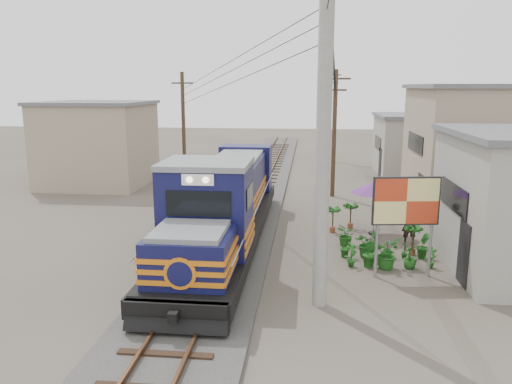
# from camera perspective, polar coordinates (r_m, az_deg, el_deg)

# --- Properties ---
(ground) EXTENTS (120.00, 120.00, 0.00)m
(ground) POSITION_cam_1_polar(r_m,az_deg,el_deg) (15.46, -6.20, -11.30)
(ground) COLOR #473F35
(ground) RESTS_ON ground
(ballast) EXTENTS (3.60, 70.00, 0.16)m
(ballast) POSITION_cam_1_polar(r_m,az_deg,el_deg) (24.80, -1.35, -2.05)
(ballast) COLOR #595651
(ballast) RESTS_ON ground
(track) EXTENTS (1.15, 70.00, 0.12)m
(track) POSITION_cam_1_polar(r_m,az_deg,el_deg) (24.76, -1.35, -1.65)
(track) COLOR #51331E
(track) RESTS_ON ground
(locomotive) EXTENTS (2.75, 14.94, 3.70)m
(locomotive) POSITION_cam_1_polar(r_m,az_deg,el_deg) (19.09, -3.51, -1.53)
(locomotive) COLOR black
(locomotive) RESTS_ON ground
(utility_pole_main) EXTENTS (0.40, 0.40, 10.00)m
(utility_pole_main) POSITION_cam_1_polar(r_m,az_deg,el_deg) (13.41, 7.74, 7.21)
(utility_pole_main) COLOR #9E9B93
(utility_pole_main) RESTS_ON ground
(wooden_pole_mid) EXTENTS (1.60, 0.24, 7.00)m
(wooden_pole_mid) POSITION_cam_1_polar(r_m,az_deg,el_deg) (28.00, 8.93, 6.89)
(wooden_pole_mid) COLOR #4C3826
(wooden_pole_mid) RESTS_ON ground
(wooden_pole_far) EXTENTS (1.60, 0.24, 7.50)m
(wooden_pole_far) POSITION_cam_1_polar(r_m,az_deg,el_deg) (41.95, 8.45, 8.90)
(wooden_pole_far) COLOR #4C3826
(wooden_pole_far) RESTS_ON ground
(wooden_pole_left) EXTENTS (1.60, 0.24, 7.00)m
(wooden_pole_left) POSITION_cam_1_polar(r_m,az_deg,el_deg) (32.96, -8.29, 7.66)
(wooden_pole_left) COLOR #4C3826
(wooden_pole_left) RESTS_ON ground
(power_lines) EXTENTS (9.65, 19.00, 3.30)m
(power_lines) POSITION_cam_1_polar(r_m,az_deg,el_deg) (22.64, -2.32, 15.70)
(power_lines) COLOR black
(power_lines) RESTS_ON ground
(shophouse_mid) EXTENTS (8.40, 7.35, 6.20)m
(shophouse_mid) POSITION_cam_1_polar(r_m,az_deg,el_deg) (27.67, 25.92, 4.59)
(shophouse_mid) COLOR gray
(shophouse_mid) RESTS_ON ground
(shophouse_back) EXTENTS (6.30, 6.30, 4.20)m
(shophouse_back) POSITION_cam_1_polar(r_m,az_deg,el_deg) (36.93, 18.42, 5.18)
(shophouse_back) COLOR gray
(shophouse_back) RESTS_ON ground
(shophouse_left) EXTENTS (6.30, 6.30, 5.20)m
(shophouse_left) POSITION_cam_1_polar(r_m,az_deg,el_deg) (32.80, -17.64, 5.32)
(shophouse_left) COLOR gray
(shophouse_left) RESTS_ON ground
(billboard) EXTENTS (2.14, 0.42, 3.32)m
(billboard) POSITION_cam_1_polar(r_m,az_deg,el_deg) (16.50, 16.78, -1.31)
(billboard) COLOR #99999E
(billboard) RESTS_ON ground
(market_umbrella) EXTENTS (2.14, 2.14, 2.30)m
(market_umbrella) POSITION_cam_1_polar(r_m,az_deg,el_deg) (21.14, 13.51, 0.55)
(market_umbrella) COLOR black
(market_umbrella) RESTS_ON ground
(vendor) EXTENTS (0.68, 0.49, 1.73)m
(vendor) POSITION_cam_1_polar(r_m,az_deg,el_deg) (20.39, 17.14, -3.42)
(vendor) COLOR black
(vendor) RESTS_ON ground
(plant_nursery) EXTENTS (3.39, 3.42, 1.07)m
(plant_nursery) POSITION_cam_1_polar(r_m,az_deg,el_deg) (18.36, 13.55, -6.16)
(plant_nursery) COLOR #1C5518
(plant_nursery) RESTS_ON ground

